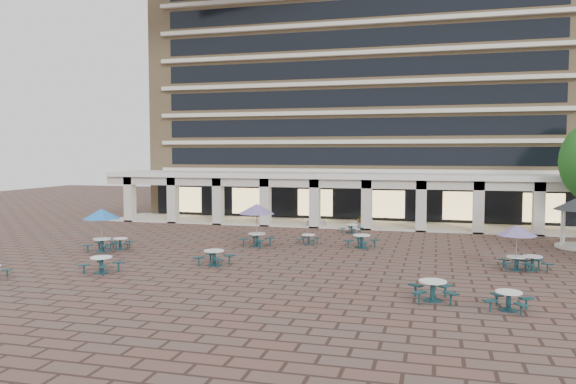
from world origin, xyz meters
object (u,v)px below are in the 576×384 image
at_px(picnic_table_2, 433,289).
at_px(planter_left, 316,221).
at_px(picnic_table_1, 214,256).
at_px(planter_right, 360,223).

xyz_separation_m(picnic_table_2, planter_left, (-9.49, 21.50, -0.06)).
height_order(picnic_table_1, picnic_table_2, picnic_table_2).
relative_size(picnic_table_1, planter_left, 1.36).
relative_size(picnic_table_1, picnic_table_2, 0.97).
xyz_separation_m(planter_left, planter_right, (3.62, 0.00, 0.01)).
bearing_deg(planter_right, picnic_table_2, -74.71).
bearing_deg(picnic_table_2, picnic_table_1, 149.39).
bearing_deg(planter_left, picnic_table_2, -66.18).
height_order(planter_left, planter_right, planter_right).
bearing_deg(picnic_table_2, planter_right, 96.19).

